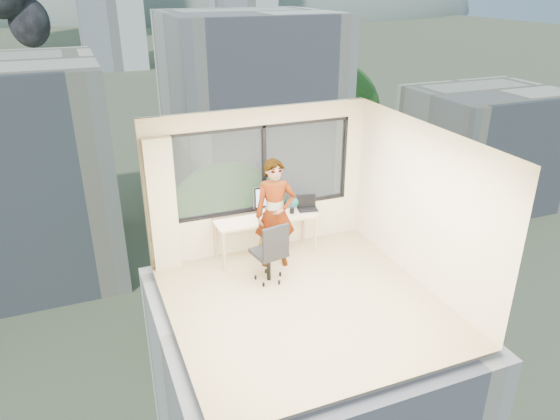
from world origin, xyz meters
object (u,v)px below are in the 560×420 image
person (275,214)px  chair (269,251)px  monitor (268,200)px  handbag (292,203)px  game_console (268,208)px  desk (266,236)px  laptop (308,204)px

person → chair: bearing=-108.1°
chair → monitor: 1.06m
handbag → monitor: bearing=-169.9°
chair → game_console: (0.41, 1.07, 0.24)m
chair → monitor: (0.34, 0.88, 0.49)m
desk → person: bearing=-83.7°
desk → handbag: handbag is taller
monitor → game_console: (0.07, 0.19, -0.25)m
person → laptop: person is taller
person → handbag: size_ratio=7.31×
chair → monitor: bearing=58.7°
person → monitor: bearing=99.9°
chair → game_console: 1.17m
person → game_console: 0.63m
desk → game_console: (0.14, 0.25, 0.41)m
desk → laptop: laptop is taller
handbag → game_console: bearing=167.1°
desk → game_console: bearing=60.6°
handbag → laptop: bearing=-40.6°
game_console → laptop: size_ratio=0.76×
desk → chair: size_ratio=1.66×
desk → chair: chair is taller
person → handbag: person is taller
laptop → handbag: size_ratio=1.43×
person → monitor: size_ratio=3.32×
desk → handbag: 0.77m
monitor → laptop: size_ratio=1.54×
person → laptop: (0.76, 0.35, -0.08)m
handbag → desk: bearing=-165.8°
game_console → desk: bearing=-129.4°
monitor → handbag: size_ratio=2.20×
chair → person: 0.69m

